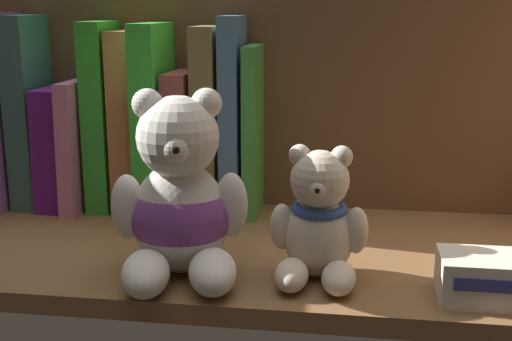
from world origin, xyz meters
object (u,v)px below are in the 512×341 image
(book_3, at_px, (62,146))
(book_1, at_px, (7,110))
(book_7, at_px, (159,118))
(book_11, at_px, (254,130))
(small_product_box, at_px, (507,279))
(book_5, at_px, (105,116))
(book_9, at_px, (211,120))
(teddy_bear_larger, at_px, (180,204))
(teddy_bear_smaller, at_px, (319,223))
(book_8, at_px, (185,141))
(book_10, at_px, (235,116))
(book_6, at_px, (132,121))
(book_4, at_px, (85,143))
(book_2, at_px, (33,111))

(book_3, bearing_deg, book_1, 180.00)
(book_1, relative_size, book_7, 1.05)
(book_11, distance_m, small_product_box, 0.36)
(book_11, bearing_deg, book_7, 180.00)
(book_5, xyz_separation_m, book_9, (0.14, 0.00, -0.00))
(book_7, bearing_deg, teddy_bear_larger, -68.89)
(book_9, xyz_separation_m, teddy_bear_smaller, (0.15, -0.21, -0.06))
(book_7, xyz_separation_m, book_9, (0.07, 0.00, -0.00))
(book_8, relative_size, book_11, 0.85)
(book_1, relative_size, book_10, 1.01)
(teddy_bear_larger, bearing_deg, book_6, 118.97)
(book_4, distance_m, book_11, 0.22)
(book_3, relative_size, book_4, 0.94)
(book_7, relative_size, small_product_box, 1.99)
(book_9, xyz_separation_m, small_product_box, (0.32, -0.23, -0.10))
(book_4, bearing_deg, teddy_bear_larger, -49.42)
(book_10, xyz_separation_m, book_11, (0.02, 0.00, -0.02))
(book_1, xyz_separation_m, book_5, (0.13, 0.00, -0.00))
(book_6, bearing_deg, small_product_box, -28.93)
(book_1, height_order, book_4, book_1)
(book_4, height_order, book_5, book_5)
(book_5, relative_size, book_11, 1.13)
(teddy_bear_smaller, bearing_deg, book_7, 136.47)
(book_10, bearing_deg, small_product_box, -39.03)
(book_8, xyz_separation_m, book_9, (0.03, 0.00, 0.03))
(teddy_bear_smaller, bearing_deg, book_5, 144.47)
(book_9, bearing_deg, book_10, 0.00)
(teddy_bear_larger, distance_m, small_product_box, 0.31)
(book_2, xyz_separation_m, book_10, (0.27, 0.00, -0.00))
(book_5, height_order, small_product_box, book_5)
(book_3, distance_m, book_11, 0.26)
(book_6, bearing_deg, book_11, 0.00)
(book_2, relative_size, teddy_bear_smaller, 1.89)
(book_2, bearing_deg, book_6, 0.00)
(book_2, height_order, book_11, book_2)
(book_3, xyz_separation_m, teddy_bear_larger, (0.21, -0.21, -0.01))
(book_3, bearing_deg, teddy_bear_larger, -44.88)
(book_11, relative_size, teddy_bear_larger, 1.16)
(book_8, bearing_deg, book_6, 180.00)
(book_10, relative_size, teddy_bear_larger, 1.35)
(book_2, distance_m, teddy_bear_smaller, 0.44)
(book_4, xyz_separation_m, teddy_bear_larger, (0.18, -0.21, -0.01))
(book_5, height_order, book_10, book_10)
(book_1, xyz_separation_m, book_4, (0.11, 0.00, -0.04))
(book_4, bearing_deg, book_2, 180.00)
(small_product_box, bearing_deg, book_9, 143.75)
(teddy_bear_smaller, bearing_deg, book_8, 131.53)
(book_8, bearing_deg, book_7, 180.00)
(book_10, distance_m, book_11, 0.03)
(teddy_bear_larger, bearing_deg, book_5, 125.74)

